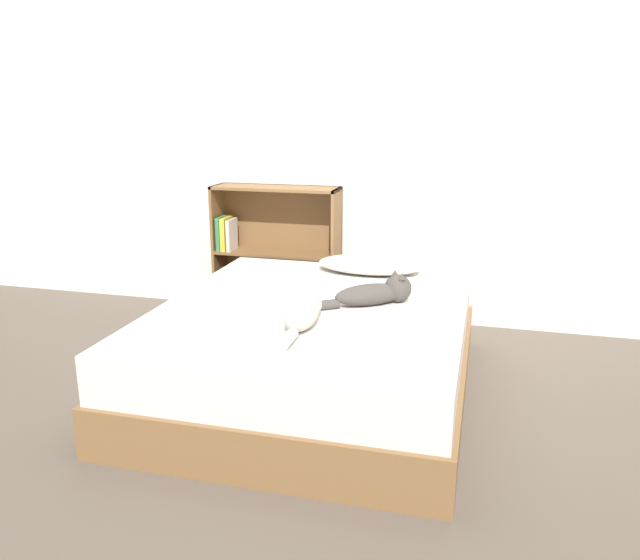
{
  "coord_description": "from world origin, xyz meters",
  "views": [
    {
      "loc": [
        0.82,
        -2.95,
        1.47
      ],
      "look_at": [
        0.0,
        0.14,
        0.57
      ],
      "focal_mm": 35.0,
      "sensor_mm": 36.0,
      "label": 1
    }
  ],
  "objects_px": {
    "bed": "(313,349)",
    "bookshelf": "(275,250)",
    "cat_light": "(303,312)",
    "cat_dark": "(377,293)",
    "pillow": "(369,265)"
  },
  "relations": [
    {
      "from": "pillow",
      "to": "cat_light",
      "type": "xyz_separation_m",
      "value": [
        -0.12,
        -1.05,
        0.02
      ]
    },
    {
      "from": "bed",
      "to": "bookshelf",
      "type": "xyz_separation_m",
      "value": [
        -0.61,
        1.17,
        0.24
      ]
    },
    {
      "from": "cat_light",
      "to": "bookshelf",
      "type": "relative_size",
      "value": 0.53
    },
    {
      "from": "cat_light",
      "to": "bookshelf",
      "type": "xyz_separation_m",
      "value": [
        -0.65,
        1.49,
        -0.07
      ]
    },
    {
      "from": "pillow",
      "to": "bookshelf",
      "type": "relative_size",
      "value": 0.69
    },
    {
      "from": "bed",
      "to": "bookshelf",
      "type": "distance_m",
      "value": 1.34
    },
    {
      "from": "pillow",
      "to": "bookshelf",
      "type": "height_order",
      "value": "bookshelf"
    },
    {
      "from": "bed",
      "to": "cat_dark",
      "type": "xyz_separation_m",
      "value": [
        0.31,
        0.12,
        0.3
      ]
    },
    {
      "from": "bed",
      "to": "pillow",
      "type": "height_order",
      "value": "pillow"
    },
    {
      "from": "bed",
      "to": "cat_light",
      "type": "bearing_deg",
      "value": -82.83
    },
    {
      "from": "cat_light",
      "to": "cat_dark",
      "type": "xyz_separation_m",
      "value": [
        0.27,
        0.44,
        -0.01
      ]
    },
    {
      "from": "pillow",
      "to": "cat_light",
      "type": "distance_m",
      "value": 1.06
    },
    {
      "from": "pillow",
      "to": "cat_light",
      "type": "bearing_deg",
      "value": -96.41
    },
    {
      "from": "cat_light",
      "to": "cat_dark",
      "type": "distance_m",
      "value": 0.51
    },
    {
      "from": "cat_light",
      "to": "bookshelf",
      "type": "distance_m",
      "value": 1.62
    }
  ]
}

